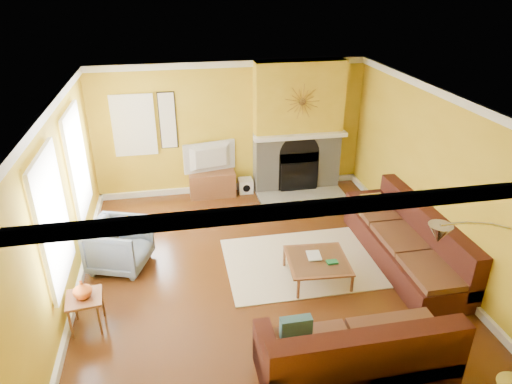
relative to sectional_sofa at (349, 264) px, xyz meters
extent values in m
cube|color=#5F3214|center=(-1.15, 0.75, -0.46)|extent=(5.50, 6.00, 0.02)
cube|color=white|center=(-1.15, 0.75, 2.26)|extent=(5.50, 6.00, 0.02)
cube|color=gold|center=(-1.15, 3.76, 0.90)|extent=(5.50, 0.02, 2.70)
cube|color=gold|center=(-1.15, -2.26, 0.90)|extent=(5.50, 0.02, 2.70)
cube|color=gold|center=(-3.91, 0.75, 0.90)|extent=(0.02, 6.00, 2.70)
cube|color=gold|center=(1.61, 0.75, 0.90)|extent=(0.02, 6.00, 2.70)
cube|color=white|center=(-3.87, 2.05, 1.05)|extent=(0.06, 1.22, 1.72)
cube|color=white|center=(-3.87, 0.15, 1.05)|extent=(0.06, 1.22, 1.72)
cube|color=white|center=(-3.05, 3.71, 1.10)|extent=(0.82, 0.06, 1.22)
cube|color=white|center=(-2.40, 3.72, 1.15)|extent=(0.34, 0.04, 1.14)
cube|color=white|center=(0.20, 3.31, 0.80)|extent=(1.92, 0.22, 0.08)
cube|color=#9A9892|center=(0.20, 3.00, -0.42)|extent=(1.80, 0.70, 0.06)
cube|color=beige|center=(-0.46, 0.79, -0.44)|extent=(2.40, 1.80, 0.02)
cube|color=brown|center=(-1.60, 3.52, -0.19)|extent=(0.94, 0.42, 0.52)
imported|color=black|center=(-1.60, 3.52, 0.38)|extent=(1.09, 0.36, 0.63)
cube|color=white|center=(-0.90, 3.55, -0.30)|extent=(0.29, 0.29, 0.29)
imported|color=slate|center=(-3.28, 1.24, -0.06)|extent=(1.09, 1.07, 0.78)
imported|color=orange|center=(-3.62, -0.10, 0.16)|extent=(0.28, 0.28, 0.25)
imported|color=white|center=(-0.49, 0.42, -0.08)|extent=(0.23, 0.30, 0.03)
camera|label=1|loc=(-2.34, -5.09, 3.78)|focal=32.00mm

